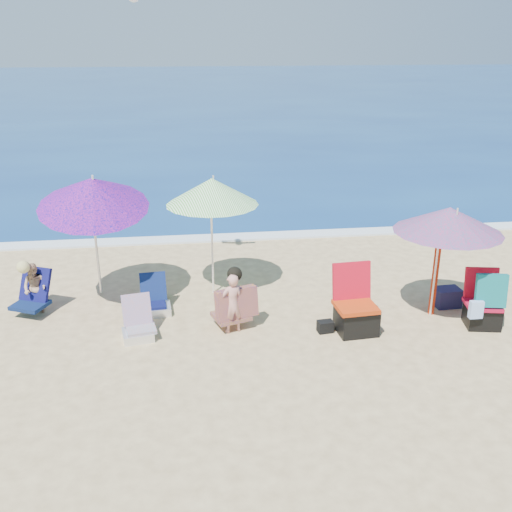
{
  "coord_description": "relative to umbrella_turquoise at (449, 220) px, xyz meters",
  "views": [
    {
      "loc": [
        -1.38,
        -7.48,
        4.34
      ],
      "look_at": [
        -0.3,
        1.0,
        1.1
      ],
      "focal_mm": 40.94,
      "sensor_mm": 36.0,
      "label": 1
    }
  ],
  "objects": [
    {
      "name": "person_center",
      "position": [
        -3.33,
        0.05,
        -1.22
      ],
      "size": [
        0.76,
        0.63,
        0.97
      ],
      "color": "tan",
      "rests_on": "ground"
    },
    {
      "name": "bag_black_a",
      "position": [
        -4.54,
        1.34,
        -1.58
      ],
      "size": [
        0.3,
        0.23,
        0.22
      ],
      "color": "black",
      "rests_on": "ground"
    },
    {
      "name": "person_left",
      "position": [
        -6.54,
        1.08,
        -1.26
      ],
      "size": [
        0.7,
        0.77,
        0.96
      ],
      "color": "tan",
      "rests_on": "ground"
    },
    {
      "name": "foam",
      "position": [
        -2.64,
        4.47,
        -1.67
      ],
      "size": [
        120.0,
        0.5,
        0.04
      ],
      "color": "white",
      "rests_on": "ground"
    },
    {
      "name": "umbrella_striped",
      "position": [
        -3.54,
        1.56,
        0.16
      ],
      "size": [
        1.93,
        1.93,
        2.12
      ],
      "color": "white",
      "rests_on": "ground"
    },
    {
      "name": "sea",
      "position": [
        -2.64,
        44.37,
        -1.74
      ],
      "size": [
        120.0,
        80.0,
        0.12
      ],
      "color": "navy",
      "rests_on": "ground"
    },
    {
      "name": "bag_navy_b",
      "position": [
        0.36,
        0.45,
        -1.53
      ],
      "size": [
        0.44,
        0.34,
        0.32
      ],
      "color": "#1A1937",
      "rests_on": "ground"
    },
    {
      "name": "umbrella_turquoise",
      "position": [
        0.0,
        0.0,
        0.0
      ],
      "size": [
        2.11,
        2.11,
        1.92
      ],
      "color": "silver",
      "rests_on": "ground"
    },
    {
      "name": "umbrella_blue",
      "position": [
        -5.46,
        1.19,
        0.3
      ],
      "size": [
        2.01,
        2.07,
        2.43
      ],
      "color": "white",
      "rests_on": "ground"
    },
    {
      "name": "bag_tan",
      "position": [
        -3.12,
        0.79,
        -1.57
      ],
      "size": [
        0.3,
        0.22,
        0.25
      ],
      "color": "#A4825E",
      "rests_on": "ground"
    },
    {
      "name": "chair_navy",
      "position": [
        -4.57,
        0.84,
        -1.53
      ],
      "size": [
        0.54,
        0.59,
        0.62
      ],
      "color": "#0B103F",
      "rests_on": "ground"
    },
    {
      "name": "camp_chair_left",
      "position": [
        -1.46,
        -0.24,
        -1.37
      ],
      "size": [
        0.67,
        0.68,
        1.06
      ],
      "color": "#BA350D",
      "rests_on": "ground"
    },
    {
      "name": "bag_black_b",
      "position": [
        -1.92,
        -0.21,
        -1.6
      ],
      "size": [
        0.26,
        0.19,
        0.18
      ],
      "color": "black",
      "rests_on": "ground"
    },
    {
      "name": "chair_rainbow",
      "position": [
        -4.8,
        -0.01,
        -1.53
      ],
      "size": [
        0.56,
        0.63,
        0.62
      ],
      "color": "#E45C50",
      "rests_on": "ground"
    },
    {
      "name": "camp_chair_right",
      "position": [
        0.58,
        -0.35,
        -1.34
      ],
      "size": [
        0.65,
        0.63,
        0.96
      ],
      "color": "#AD0C2C",
      "rests_on": "ground"
    },
    {
      "name": "ground",
      "position": [
        -2.64,
        -0.63,
        -1.69
      ],
      "size": [
        120.0,
        120.0,
        0.0
      ],
      "color": "#D8BC84",
      "rests_on": "ground"
    },
    {
      "name": "furled_umbrella",
      "position": [
        -0.02,
        0.23,
        -0.96
      ],
      "size": [
        0.17,
        0.32,
        1.33
      ],
      "color": "#A3230B",
      "rests_on": "ground"
    }
  ]
}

